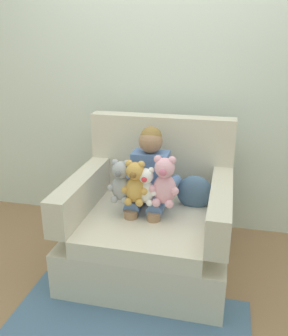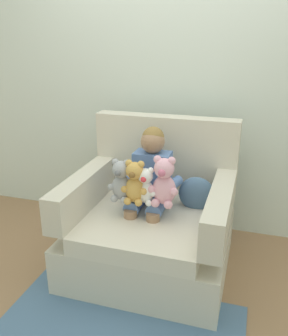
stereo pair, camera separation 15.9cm
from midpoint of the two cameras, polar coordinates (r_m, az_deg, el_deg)
name	(u,v)px [view 1 (the left image)]	position (r m, az deg, el deg)	size (l,w,h in m)	color
ground_plane	(149,267)	(2.83, -0.82, -15.15)	(8.00, 8.00, 0.00)	#936D4C
back_wall	(171,77)	(3.11, 2.75, 13.96)	(6.00, 0.10, 2.60)	silver
armchair	(151,225)	(2.70, -0.60, -8.85)	(1.11, 1.00, 1.05)	beige
seated_child	(148,180)	(2.59, -1.05, -1.86)	(0.45, 0.39, 0.82)	#597AB7
plush_white	(146,187)	(2.43, -1.58, -2.94)	(0.15, 0.13, 0.26)	white
plush_honey	(135,184)	(2.43, -3.25, -2.47)	(0.18, 0.15, 0.30)	gold
plush_pink	(164,182)	(2.40, 1.32, -2.24)	(0.20, 0.17, 0.34)	#EAA8BC
plush_grey	(121,182)	(2.47, -5.45, -2.23)	(0.18, 0.14, 0.30)	#9E9EA3
throw_pillow	(195,193)	(2.67, 6.23, -3.86)	(0.26, 0.12, 0.26)	slate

